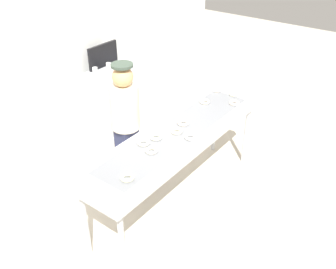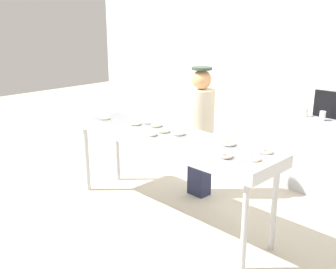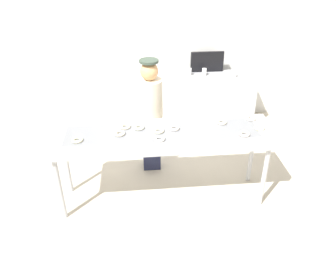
% 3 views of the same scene
% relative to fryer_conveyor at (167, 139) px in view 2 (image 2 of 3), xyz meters
% --- Properties ---
extents(ground_plane, '(16.00, 16.00, 0.00)m').
position_rel_fryer_conveyor_xyz_m(ground_plane, '(0.00, 0.00, -0.89)').
color(ground_plane, beige).
extents(back_wall, '(8.00, 0.12, 3.33)m').
position_rel_fryer_conveyor_xyz_m(back_wall, '(0.00, 2.29, 0.78)').
color(back_wall, white).
rests_on(back_wall, ground).
extents(fryer_conveyor, '(2.57, 0.64, 0.96)m').
position_rel_fryer_conveyor_xyz_m(fryer_conveyor, '(0.00, 0.00, 0.00)').
color(fryer_conveyor, '#B7BABF').
rests_on(fryer_conveyor, ground).
extents(sugar_donut_0, '(0.17, 0.17, 0.03)m').
position_rel_fryer_conveyor_xyz_m(sugar_donut_0, '(-0.93, -0.12, 0.09)').
color(sugar_donut_0, '#F9F4C2').
rests_on(sugar_donut_0, fryer_conveyor).
extents(sugar_donut_1, '(0.14, 0.14, 0.03)m').
position_rel_fryer_conveyor_xyz_m(sugar_donut_1, '(1.11, -0.05, 0.09)').
color(sugar_donut_1, '#FAF4C5').
rests_on(sugar_donut_1, fryer_conveyor).
extents(sugar_donut_2, '(0.17, 0.17, 0.03)m').
position_rel_fryer_conveyor_xyz_m(sugar_donut_2, '(-0.42, 0.13, 0.09)').
color(sugar_donut_2, '#F3E8C7').
rests_on(sugar_donut_2, fryer_conveyor).
extents(sugar_donut_3, '(0.15, 0.15, 0.03)m').
position_rel_fryer_conveyor_xyz_m(sugar_donut_3, '(1.09, 0.19, 0.09)').
color(sugar_donut_3, '#F3E7CD').
rests_on(sugar_donut_3, fryer_conveyor).
extents(sugar_donut_4, '(0.17, 0.17, 0.03)m').
position_rel_fryer_conveyor_xyz_m(sugar_donut_4, '(-0.04, 0.00, 0.09)').
color(sugar_donut_4, '#F9F0C7').
rests_on(sugar_donut_4, fryer_conveyor).
extents(sugar_donut_5, '(0.17, 0.17, 0.03)m').
position_rel_fryer_conveyor_xyz_m(sugar_donut_5, '(0.90, -0.17, 0.09)').
color(sugar_donut_5, '#F4E0C7').
rests_on(sugar_donut_5, fryer_conveyor).
extents(sugar_donut_6, '(0.12, 0.12, 0.03)m').
position_rel_fryer_conveyor_xyz_m(sugar_donut_6, '(-0.48, -0.02, 0.09)').
color(sugar_donut_6, '#F4E9C9').
rests_on(sugar_donut_6, fryer_conveyor).
extents(sugar_donut_7, '(0.16, 0.16, 0.03)m').
position_rel_fryer_conveyor_xyz_m(sugar_donut_7, '(0.14, 0.04, 0.09)').
color(sugar_donut_7, '#F1E4CF').
rests_on(sugar_donut_7, fryer_conveyor).
extents(sugar_donut_8, '(0.17, 0.17, 0.03)m').
position_rel_fryer_conveyor_xyz_m(sugar_donut_8, '(-0.05, -0.18, 0.09)').
color(sugar_donut_8, white).
rests_on(sugar_donut_8, fryer_conveyor).
extents(sugar_donut_9, '(0.17, 0.17, 0.03)m').
position_rel_fryer_conveyor_xyz_m(sugar_donut_9, '(0.71, 0.13, 0.09)').
color(sugar_donut_9, '#FAEFCE').
rests_on(sugar_donut_9, fryer_conveyor).
extents(sugar_donut_10, '(0.16, 0.16, 0.03)m').
position_rel_fryer_conveyor_xyz_m(sugar_donut_10, '(-0.26, 0.10, 0.09)').
color(sugar_donut_10, '#EAEBC8').
rests_on(sugar_donut_10, fryer_conveyor).
extents(worker_baker, '(0.33, 0.33, 1.59)m').
position_rel_fryer_conveyor_xyz_m(worker_baker, '(-0.10, 0.67, 0.01)').
color(worker_baker, '#232745').
rests_on(worker_baker, ground).
extents(prep_counter, '(1.53, 0.51, 0.91)m').
position_rel_fryer_conveyor_xyz_m(prep_counter, '(0.92, 1.84, -0.44)').
color(prep_counter, '#B7BABF').
rests_on(prep_counter, ground).
extents(paper_cup_1, '(0.07, 0.07, 0.12)m').
position_rel_fryer_conveyor_xyz_m(paper_cup_1, '(0.60, 1.90, 0.08)').
color(paper_cup_1, white).
rests_on(paper_cup_1, prep_counter).
extents(paper_cup_2, '(0.07, 0.07, 0.12)m').
position_rel_fryer_conveyor_xyz_m(paper_cup_2, '(0.84, 1.87, 0.08)').
color(paper_cup_2, white).
rests_on(paper_cup_2, prep_counter).
extents(menu_display, '(0.55, 0.04, 0.34)m').
position_rel_fryer_conveyor_xyz_m(menu_display, '(0.92, 2.05, 0.19)').
color(menu_display, black).
rests_on(menu_display, prep_counter).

